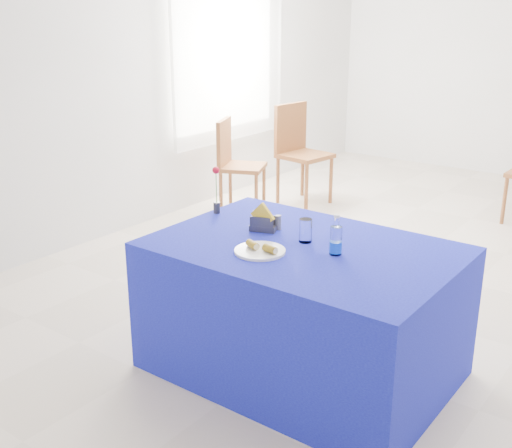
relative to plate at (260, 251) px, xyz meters
The scene contains 15 objects.
floor 2.14m from the plate, 90.82° to the left, with size 7.00×7.00×0.00m, color beige.
room_shell 2.22m from the plate, 90.82° to the left, with size 7.00×7.00×7.00m.
window_pane 3.83m from the plate, 131.81° to the left, with size 0.04×1.50×1.60m, color white.
curtain 3.78m from the plate, 131.00° to the left, with size 0.04×1.75×1.85m, color white.
plate is the anchor object (origin of this frame).
drinking_glass 0.30m from the plate, 69.31° to the left, with size 0.07×0.07×0.13m, color white.
salt_shaker 0.40m from the plate, 119.35° to the left, with size 0.03×0.03×0.09m, color slate.
pepper_shaker 0.38m from the plate, 110.03° to the left, with size 0.03×0.03×0.09m, color #5D5D62.
blue_table 0.47m from the plate, 60.17° to the left, with size 1.60×1.10×0.76m.
water_bottle 0.40m from the plate, 32.86° to the left, with size 0.07×0.07×0.21m.
napkin_holder 0.33m from the plate, 123.55° to the left, with size 0.16×0.10×0.17m.
rose_vase 0.73m from the plate, 148.11° to the left, with size 0.04×0.04×0.29m.
chair_win_a 3.13m from the plate, 131.02° to the left, with size 0.55×0.55×0.93m.
chair_win_b 3.49m from the plate, 119.76° to the left, with size 0.52×0.52×1.03m.
banana_pieces 0.03m from the plate, 20.96° to the right, with size 0.20×0.07×0.04m.
Camera 1 is at (1.87, -4.50, 1.97)m, focal length 45.00 mm.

